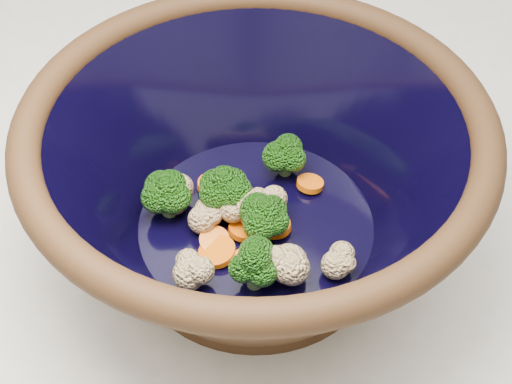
% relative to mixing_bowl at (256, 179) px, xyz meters
% --- Properties ---
extents(mixing_bowl, '(0.40, 0.40, 0.17)m').
position_rel_mixing_bowl_xyz_m(mixing_bowl, '(0.00, 0.00, 0.00)').
color(mixing_bowl, black).
rests_on(mixing_bowl, counter).
extents(vegetable_pile, '(0.19, 0.19, 0.06)m').
position_rel_mixing_bowl_xyz_m(vegetable_pile, '(-0.01, -0.02, -0.03)').
color(vegetable_pile, '#608442').
rests_on(vegetable_pile, mixing_bowl).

